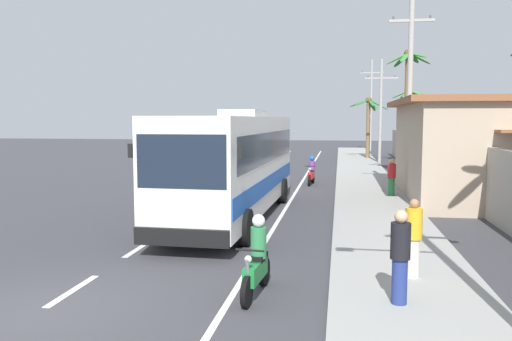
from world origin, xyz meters
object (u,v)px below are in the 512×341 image
at_px(pedestrian_far_walk, 413,237).
at_px(utility_pole_distant, 371,104).
at_px(coach_bus_foreground, 235,161).
at_px(motorcycle_trailing, 257,263).
at_px(utility_pole_far, 381,110).
at_px(palm_nearest, 368,117).
at_px(pedestrian_near_kerb, 400,255).
at_px(palm_third, 408,94).
at_px(palm_fourth, 409,107).
at_px(utility_pole_mid, 410,89).
at_px(pedestrian_midwalk, 392,176).
at_px(motorcycle_beside_bus, 311,173).

height_order(pedestrian_far_walk, utility_pole_distant, utility_pole_distant).
distance_m(coach_bus_foreground, motorcycle_trailing, 8.43).
xyz_separation_m(pedestrian_far_walk, utility_pole_distant, (1.79, 47.51, 4.24)).
bearing_deg(utility_pole_far, palm_nearest, 97.53).
bearing_deg(pedestrian_near_kerb, palm_third, -65.05).
relative_size(coach_bus_foreground, palm_fourth, 1.96).
relative_size(utility_pole_distant, palm_fourth, 1.67).
height_order(motorcycle_trailing, utility_pole_mid, utility_pole_mid).
height_order(utility_pole_distant, palm_fourth, utility_pole_distant).
relative_size(pedestrian_far_walk, utility_pole_mid, 0.18).
height_order(utility_pole_distant, palm_third, utility_pole_distant).
bearing_deg(pedestrian_midwalk, pedestrian_near_kerb, 26.20).
bearing_deg(pedestrian_near_kerb, palm_fourth, -65.24).
relative_size(motorcycle_beside_bus, palm_nearest, 0.36).
distance_m(utility_pole_distant, palm_third, 26.49).
relative_size(utility_pole_mid, palm_fourth, 1.56).
xyz_separation_m(utility_pole_mid, palm_third, (0.88, 7.79, 0.16)).
distance_m(utility_pole_mid, palm_third, 7.84).
bearing_deg(motorcycle_trailing, palm_fourth, 77.94).
bearing_deg(pedestrian_midwalk, coach_bus_foreground, -16.89).
bearing_deg(utility_pole_mid, pedestrian_midwalk, -127.63).
xyz_separation_m(motorcycle_beside_bus, palm_fourth, (6.89, 14.88, 3.83)).
relative_size(pedestrian_far_walk, palm_fourth, 0.28).
bearing_deg(palm_third, utility_pole_distant, 91.31).
bearing_deg(pedestrian_near_kerb, pedestrian_far_walk, -73.16).
bearing_deg(palm_third, motorcycle_beside_bus, -141.28).
bearing_deg(pedestrian_near_kerb, palm_nearest, -59.96).
bearing_deg(utility_pole_mid, motorcycle_trailing, -107.95).
xyz_separation_m(motorcycle_beside_bus, utility_pole_far, (4.61, 13.72, 3.66)).
bearing_deg(coach_bus_foreground, motorcycle_trailing, -75.51).
height_order(utility_pole_far, palm_third, utility_pole_far).
relative_size(motorcycle_beside_bus, pedestrian_far_walk, 1.16).
relative_size(coach_bus_foreground, palm_nearest, 2.15).
xyz_separation_m(coach_bus_foreground, utility_pole_far, (6.80, 23.56, 2.28)).
xyz_separation_m(pedestrian_midwalk, pedestrian_far_walk, (-0.72, -12.20, 0.02)).
distance_m(motorcycle_beside_bus, palm_fourth, 16.84).
distance_m(utility_pole_far, palm_nearest, 5.10).
distance_m(coach_bus_foreground, motorcycle_beside_bus, 10.17).
distance_m(palm_nearest, palm_fourth, 4.91).
relative_size(pedestrian_far_walk, utility_pole_far, 0.21).
bearing_deg(motorcycle_beside_bus, pedestrian_near_kerb, -81.93).
bearing_deg(pedestrian_near_kerb, utility_pole_far, -61.47).
relative_size(motorcycle_trailing, palm_fourth, 0.32).
height_order(palm_nearest, palm_third, palm_third).
bearing_deg(palm_nearest, utility_pole_mid, -88.36).
height_order(utility_pole_far, palm_fourth, utility_pole_far).
height_order(motorcycle_beside_bus, motorcycle_trailing, motorcycle_trailing).
xyz_separation_m(motorcycle_beside_bus, motorcycle_trailing, (-0.11, -17.90, 0.02)).
xyz_separation_m(pedestrian_far_walk, palm_nearest, (0.88, 35.40, 2.72)).
bearing_deg(utility_pole_distant, utility_pole_mid, -90.45).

